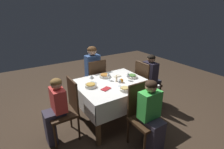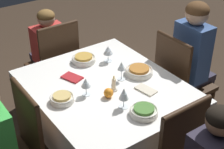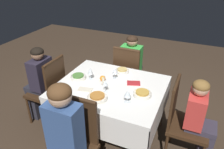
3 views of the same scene
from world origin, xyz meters
The scene contains 22 objects.
ground_plane centered at (0.00, 0.00, 0.00)m, with size 8.00×8.00×0.00m, color #3D2D21.
dining_table centered at (0.00, 0.00, 0.64)m, with size 1.23×1.04×0.74m.
chair_south centered at (-0.04, -0.75, 0.53)m, with size 0.42×0.42×0.97m.
chair_north centered at (-0.04, 0.75, 0.53)m, with size 0.42×0.42×0.97m.
chair_west centered at (-0.85, -0.07, 0.53)m, with size 0.42×0.42×0.97m.
chair_east centered at (0.85, 0.00, 0.53)m, with size 0.42×0.42×0.97m.
person_adult_denim centered at (-0.04, -0.91, 0.69)m, with size 0.30×0.34×1.22m.
person_child_green centered at (-0.04, 0.92, 0.59)m, with size 0.30×0.33×1.08m.
person_child_dark centered at (-1.02, -0.07, 0.60)m, with size 0.33×0.30×1.09m.
person_child_red centered at (1.02, 0.00, 0.57)m, with size 0.33×0.30×1.03m.
bowl_south centered at (-0.02, -0.31, 0.77)m, with size 0.22×0.22×0.06m.
wine_glass_south centered at (0.00, -0.14, 0.85)m, with size 0.06×0.06×0.15m.
bowl_north centered at (0.01, 0.36, 0.77)m, with size 0.17×0.17×0.06m.
wine_glass_north centered at (-0.02, 0.18, 0.84)m, with size 0.07×0.07×0.14m.
bowl_west centered at (-0.43, -0.01, 0.77)m, with size 0.19×0.19×0.06m.
wine_glass_west centered at (-0.29, 0.05, 0.85)m, with size 0.07×0.07×0.15m.
bowl_east centered at (0.40, -0.05, 0.77)m, with size 0.20×0.20×0.06m.
wine_glass_east centered at (0.29, -0.22, 0.84)m, with size 0.08×0.08×0.14m.
candle_centerpiece centered at (-0.09, -0.01, 0.78)m, with size 0.06×0.06×0.12m.
orange_fruit centered at (-0.13, 0.07, 0.78)m, with size 0.07×0.07×0.07m, color orange.
napkin_red_folded centered at (0.23, 0.16, 0.75)m, with size 0.18×0.15×0.01m.
napkin_spare_side centered at (-0.22, -0.20, 0.75)m, with size 0.17×0.11×0.01m.
Camera 3 is at (0.89, -1.99, 2.08)m, focal length 35.00 mm.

